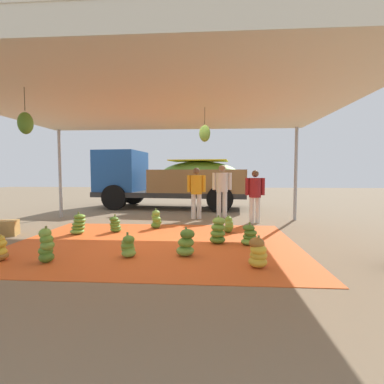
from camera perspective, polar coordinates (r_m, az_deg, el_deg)
The scene contains 18 objects.
ground_plane at distance 9.06m, azimuth -3.68°, elevation -5.57°, with size 40.00×40.00×0.00m, color #7F6B51.
tarp_orange at distance 6.16m, azimuth -7.42°, elevation -10.06°, with size 5.88×4.34×0.01m, color #E05B23.
tent_canopy at distance 6.05m, azimuth -7.89°, elevation 16.94°, with size 8.00×7.00×2.95m.
banana_bunch_0 at distance 7.43m, azimuth -14.98°, elevation -6.29°, with size 0.37×0.38×0.45m.
banana_bunch_1 at distance 5.18m, azimuth -1.19°, elevation -10.14°, with size 0.44×0.44×0.51m.
banana_bunch_2 at distance 7.72m, azimuth -7.11°, elevation -5.46°, with size 0.35×0.36×0.53m.
banana_bunch_3 at distance 6.05m, azimuth 11.29°, elevation -8.44°, with size 0.44×0.46×0.47m.
banana_bunch_4 at distance 7.49m, azimuth -21.56°, elevation -6.03°, with size 0.44×0.43×0.53m.
banana_bunch_5 at distance 5.38m, azimuth -26.92°, elevation -9.57°, with size 0.35×0.34×0.60m.
banana_bunch_6 at distance 5.25m, azimuth -12.54°, elevation -10.49°, with size 0.34×0.37×0.43m.
banana_bunch_8 at distance 6.05m, azimuth 5.17°, elevation -7.78°, with size 0.44×0.45×0.59m.
banana_bunch_9 at distance 4.69m, azimuth 12.93°, elevation -11.76°, with size 0.39×0.39×0.50m.
banana_bunch_10 at distance 7.12m, azimuth 7.29°, elevation -6.53°, with size 0.33×0.34×0.44m.
cargo_truck_main at distance 12.18m, azimuth -4.75°, elevation 2.71°, with size 6.36×2.88×2.40m.
worker_0 at distance 9.21m, azimuth 0.87°, elevation 0.58°, with size 0.60×0.37×1.64m.
worker_1 at distance 8.64m, azimuth 12.37°, elevation -0.05°, with size 0.57×0.35×1.56m.
worker_2 at distance 9.56m, azimuth 5.96°, elevation 1.02°, with size 0.64×0.39×1.74m.
crate_1 at distance 8.11m, azimuth -32.89°, elevation -6.03°, with size 0.47×0.37×0.36m, color #B78947.
Camera 1 is at (1.19, -5.86, 1.48)m, focal length 26.91 mm.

